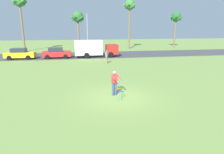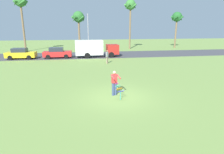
# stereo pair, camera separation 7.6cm
# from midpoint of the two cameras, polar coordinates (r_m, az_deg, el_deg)

# --- Properties ---
(ground_plane) EXTENTS (120.00, 120.00, 0.00)m
(ground_plane) POSITION_cam_midpoint_polar(r_m,az_deg,el_deg) (13.02, 1.62, -5.99)
(ground_plane) COLOR olive
(road_strip) EXTENTS (120.00, 8.00, 0.01)m
(road_strip) POSITION_cam_midpoint_polar(r_m,az_deg,el_deg) (32.62, -5.09, 6.62)
(road_strip) COLOR #424247
(road_strip) RESTS_ON ground
(person_kite_flyer) EXTENTS (0.64, 0.73, 1.73)m
(person_kite_flyer) POSITION_cam_midpoint_polar(r_m,az_deg,el_deg) (13.04, 0.90, -1.56)
(person_kite_flyer) COLOR #384772
(person_kite_flyer) RESTS_ON ground
(kite_held) EXTENTS (0.57, 0.72, 1.05)m
(kite_held) POSITION_cam_midpoint_polar(r_m,az_deg,el_deg) (12.42, 2.33, -3.68)
(kite_held) COLOR #D83399
(kite_held) RESTS_ON ground
(parked_car_yellow) EXTENTS (4.25, 1.94, 1.60)m
(parked_car_yellow) POSITION_cam_midpoint_polar(r_m,az_deg,el_deg) (31.32, -25.62, 6.31)
(parked_car_yellow) COLOR yellow
(parked_car_yellow) RESTS_ON ground
(parked_car_red) EXTENTS (4.20, 1.84, 1.60)m
(parked_car_red) POSITION_cam_midpoint_polar(r_m,az_deg,el_deg) (30.27, -16.01, 6.94)
(parked_car_red) COLOR red
(parked_car_red) RESTS_ON ground
(parked_truck_red_cab) EXTENTS (6.77, 2.30, 2.62)m
(parked_truck_red_cab) POSITION_cam_midpoint_polar(r_m,az_deg,el_deg) (30.05, -5.26, 8.62)
(parked_truck_red_cab) COLOR #B2231E
(parked_truck_red_cab) RESTS_ON ground
(palm_tree_left_near) EXTENTS (2.58, 2.71, 10.24)m
(palm_tree_left_near) POSITION_cam_midpoint_polar(r_m,az_deg,el_deg) (40.84, -25.69, 19.14)
(palm_tree_left_near) COLOR brown
(palm_tree_left_near) RESTS_ON ground
(palm_tree_right_near) EXTENTS (2.58, 2.71, 7.52)m
(palm_tree_right_near) POSITION_cam_midpoint_polar(r_m,az_deg,el_deg) (38.44, -9.95, 16.93)
(palm_tree_right_near) COLOR brown
(palm_tree_right_near) RESTS_ON ground
(palm_tree_centre_far) EXTENTS (2.58, 2.71, 10.08)m
(palm_tree_centre_far) POSITION_cam_midpoint_polar(r_m,az_deg,el_deg) (41.91, 5.62, 20.10)
(palm_tree_centre_far) COLOR brown
(palm_tree_centre_far) RESTS_ON ground
(palm_tree_far_left) EXTENTS (2.58, 2.71, 7.79)m
(palm_tree_far_left) POSITION_cam_midpoint_polar(r_m,az_deg,el_deg) (45.71, 18.94, 16.32)
(palm_tree_far_left) COLOR brown
(palm_tree_far_left) RESTS_ON ground
(streetlight_pole) EXTENTS (0.24, 1.65, 7.00)m
(streetlight_pole) POSITION_cam_midpoint_polar(r_m,az_deg,el_deg) (37.31, -7.12, 13.75)
(streetlight_pole) COLOR #9E9EA3
(streetlight_pole) RESTS_ON ground
(person_walker_near) EXTENTS (0.39, 0.48, 1.73)m
(person_walker_near) POSITION_cam_midpoint_polar(r_m,az_deg,el_deg) (24.70, -1.38, 6.22)
(person_walker_near) COLOR gray
(person_walker_near) RESTS_ON ground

